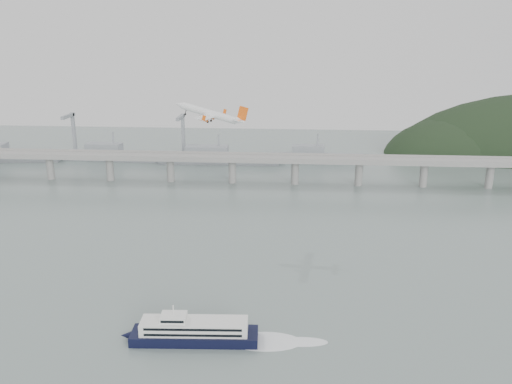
{
  "coord_description": "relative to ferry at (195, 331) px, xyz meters",
  "views": [
    {
      "loc": [
        20.55,
        -216.07,
        117.21
      ],
      "look_at": [
        0.0,
        55.0,
        36.0
      ],
      "focal_mm": 38.0,
      "sensor_mm": 36.0,
      "label": 1
    }
  ],
  "objects": [
    {
      "name": "ferry",
      "position": [
        0.0,
        0.0,
        0.0
      ],
      "size": [
        81.99,
        16.71,
        15.46
      ],
      "rotation": [
        0.0,
        0.0,
        0.05
      ],
      "color": "black",
      "rests_on": "ground"
    },
    {
      "name": "bridge",
      "position": [
        16.52,
        230.95,
        13.46
      ],
      "size": [
        800.0,
        22.0,
        23.9
      ],
      "color": "gray",
      "rests_on": "ground"
    },
    {
      "name": "distant_fleet",
      "position": [
        -137.69,
        296.03,
        2.03
      ],
      "size": [
        453.0,
        60.9,
        40.0
      ],
      "color": "gray",
      "rests_on": "ground"
    },
    {
      "name": "ground",
      "position": [
        17.67,
        30.95,
        -4.19
      ],
      "size": [
        900.0,
        900.0,
        0.0
      ],
      "primitive_type": "plane",
      "color": "slate",
      "rests_on": "ground"
    },
    {
      "name": "airliner",
      "position": [
        -8.11,
        104.01,
        69.82
      ],
      "size": [
        41.42,
        37.72,
        12.84
      ],
      "rotation": [
        0.05,
        -0.24,
        2.97
      ],
      "color": "white",
      "rests_on": "ground"
    }
  ]
}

